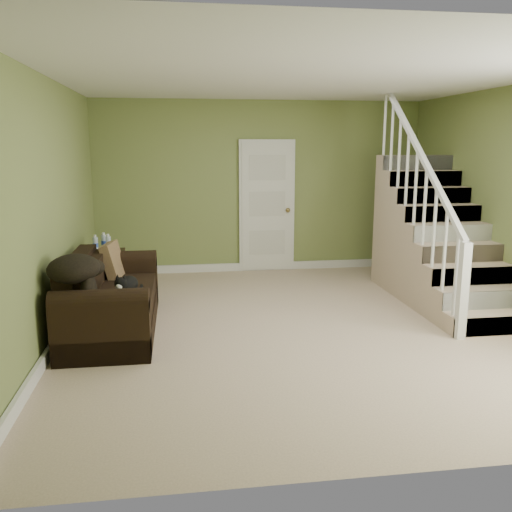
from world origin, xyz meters
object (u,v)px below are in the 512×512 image
object	(u,v)px
sofa	(108,302)
cat	(127,285)
banana	(123,297)
side_table	(105,274)

from	to	relation	value
sofa	cat	distance (m)	0.36
banana	cat	bearing A→B (deg)	36.56
side_table	banana	distance (m)	1.66
cat	side_table	bearing A→B (deg)	121.60
cat	banana	bearing A→B (deg)	-85.79
sofa	cat	world-z (taller)	sofa
cat	banana	world-z (taller)	cat
sofa	banana	world-z (taller)	sofa
side_table	cat	bearing A→B (deg)	-73.71
side_table	banana	bearing A→B (deg)	-76.48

